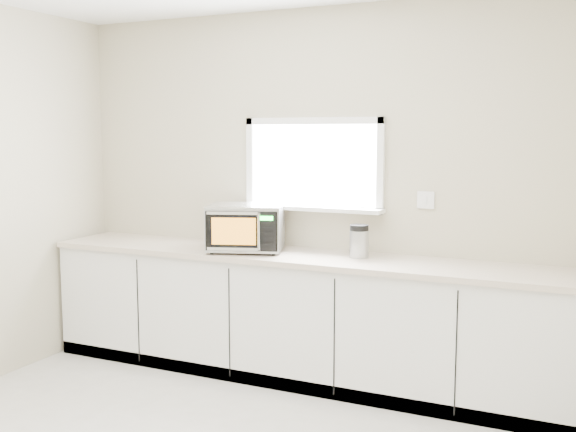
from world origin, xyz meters
The scene contains 7 objects.
back_wall centered at (0.00, 2.00, 1.36)m, with size 4.00×0.17×2.70m.
cabinets centered at (0.00, 1.70, 0.44)m, with size 3.92×0.60×0.88m, color silver.
countertop centered at (0.00, 1.69, 0.90)m, with size 3.92×0.64×0.04m, color beige.
microwave centered at (-0.40, 1.65, 1.10)m, with size 0.64×0.57×0.35m.
knife_block centered at (-0.71, 1.72, 1.04)m, with size 0.16×0.22×0.29m.
cutting_board centered at (-0.76, 1.94, 1.06)m, with size 0.28×0.28×0.02m, color #905A37.
coffee_grinder centered at (0.44, 1.75, 1.04)m, with size 0.14×0.14×0.24m.
Camera 1 is at (1.94, -2.66, 1.78)m, focal length 42.00 mm.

